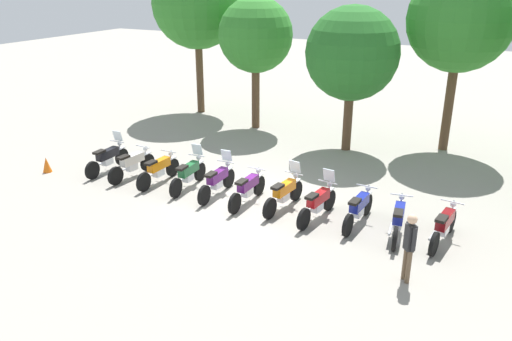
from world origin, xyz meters
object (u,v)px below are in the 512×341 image
(tree_0, at_px, (197,3))
(motorcycle_0, at_px, (108,158))
(motorcycle_10, at_px, (444,226))
(motorcycle_3, at_px, (189,174))
(motorcycle_4, at_px, (217,180))
(tree_1, at_px, (256,36))
(tree_2, at_px, (352,54))
(motorcycle_5, at_px, (248,188))
(motorcycle_7, at_px, (318,203))
(motorcycle_8, at_px, (359,208))
(motorcycle_6, at_px, (284,193))
(traffic_cone, at_px, (47,165))
(person_0, at_px, (409,243))
(motorcycle_1, at_px, (132,164))
(motorcycle_2, at_px, (159,169))
(tree_3, at_px, (461,20))
(motorcycle_9, at_px, (398,219))

(tree_0, bearing_deg, motorcycle_0, -79.30)
(motorcycle_10, bearing_deg, motorcycle_3, 97.63)
(motorcycle_4, bearing_deg, motorcycle_0, 88.83)
(tree_1, distance_m, tree_2, 4.87)
(motorcycle_5, xyz_separation_m, motorcycle_7, (2.31, -0.03, 0.01))
(motorcycle_8, bearing_deg, motorcycle_0, 94.14)
(motorcycle_6, bearing_deg, motorcycle_5, 105.13)
(motorcycle_4, xyz_separation_m, traffic_cone, (-6.54, -1.01, -0.24))
(motorcycle_5, relative_size, traffic_cone, 3.98)
(tree_1, relative_size, traffic_cone, 10.57)
(motorcycle_3, distance_m, motorcycle_8, 5.75)
(tree_2, bearing_deg, motorcycle_7, -79.60)
(motorcycle_6, xyz_separation_m, person_0, (4.11, -2.28, 0.48))
(motorcycle_5, bearing_deg, motorcycle_7, -89.43)
(motorcycle_8, relative_size, traffic_cone, 3.98)
(motorcycle_10, xyz_separation_m, tree_2, (-4.63, 6.26, 3.32))
(motorcycle_1, height_order, motorcycle_10, same)
(motorcycle_2, xyz_separation_m, tree_1, (-0.14, 7.50, 3.65))
(motorcycle_5, bearing_deg, tree_3, -28.18)
(tree_0, bearing_deg, traffic_cone, -91.73)
(motorcycle_5, height_order, tree_2, tree_2)
(motorcycle_3, relative_size, traffic_cone, 3.99)
(motorcycle_5, xyz_separation_m, tree_3, (4.64, 8.23, 4.57))
(tree_2, bearing_deg, tree_0, 164.12)
(motorcycle_6, bearing_deg, tree_3, -16.55)
(motorcycle_1, relative_size, tree_2, 0.39)
(motorcycle_4, bearing_deg, person_0, -109.74)
(motorcycle_5, distance_m, traffic_cone, 7.74)
(motorcycle_4, bearing_deg, motorcycle_3, 85.54)
(motorcycle_1, bearing_deg, tree_2, -37.64)
(motorcycle_10, bearing_deg, motorcycle_7, 100.84)
(motorcycle_3, xyz_separation_m, motorcycle_6, (3.46, -0.01, 0.00))
(motorcycle_6, bearing_deg, motorcycle_10, -83.36)
(motorcycle_0, relative_size, motorcycle_3, 1.00)
(motorcycle_5, bearing_deg, motorcycle_6, -80.46)
(motorcycle_1, bearing_deg, person_0, -98.12)
(motorcycle_2, relative_size, motorcycle_7, 1.00)
(motorcycle_5, relative_size, tree_2, 0.39)
(motorcycle_4, relative_size, person_0, 1.28)
(motorcycle_0, height_order, motorcycle_8, motorcycle_0)
(motorcycle_10, distance_m, traffic_cone, 13.49)
(motorcycle_2, bearing_deg, motorcycle_9, -89.39)
(motorcycle_0, distance_m, tree_1, 8.55)
(motorcycle_9, bearing_deg, traffic_cone, 86.63)
(motorcycle_0, xyz_separation_m, tree_1, (2.16, 7.44, 3.63))
(motorcycle_5, height_order, motorcycle_10, same)
(motorcycle_5, relative_size, person_0, 1.28)
(motorcycle_2, relative_size, motorcycle_8, 1.00)
(motorcycle_7, bearing_deg, tree_1, 45.66)
(tree_0, bearing_deg, tree_3, -2.89)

